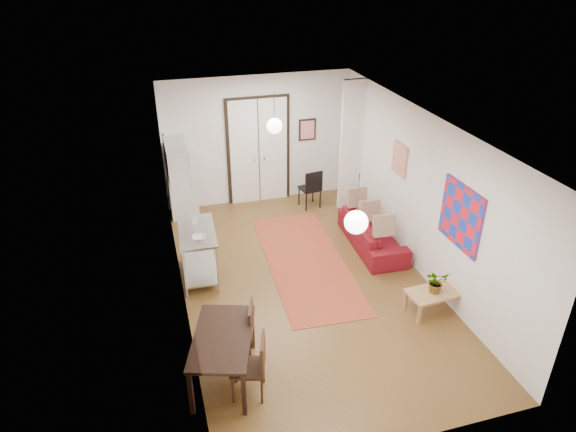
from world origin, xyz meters
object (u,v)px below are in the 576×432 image
object	(u,v)px
fridge	(183,181)
black_side_chair	(309,183)
kitchen_counter	(198,247)
dining_chair_far	(246,358)
dining_table	(223,341)
coffee_table	(434,294)
sofa	(372,233)
dining_chair_near	(236,324)

from	to	relation	value
fridge	black_side_chair	bearing A→B (deg)	-1.69
kitchen_counter	dining_chair_far	size ratio (longest dim) A/B	1.39
kitchen_counter	black_side_chair	bearing A→B (deg)	41.94
kitchen_counter	dining_table	distance (m)	2.56
coffee_table	dining_chair_far	world-z (taller)	dining_chair_far
sofa	fridge	world-z (taller)	fridge
dining_chair_near	dining_chair_far	xyz separation A→B (m)	(0.00, -0.70, 0.00)
sofa	dining_chair_near	world-z (taller)	dining_chair_near
kitchen_counter	dining_table	xyz separation A→B (m)	(0.00, -2.56, 0.04)
dining_table	dining_chair_near	world-z (taller)	dining_chair_near
coffee_table	dining_chair_near	distance (m)	3.25
kitchen_counter	coffee_table	bearing A→B (deg)	-27.09
sofa	dining_chair_near	size ratio (longest dim) A/B	2.16
dining_table	fridge	bearing A→B (deg)	90.00
kitchen_counter	dining_chair_near	xyz separation A→B (m)	(0.26, -2.12, -0.09)
fridge	black_side_chair	distance (m)	2.79
dining_chair_far	black_side_chair	distance (m)	5.62
dining_chair_near	dining_chair_far	size ratio (longest dim) A/B	1.00
sofa	black_side_chair	size ratio (longest dim) A/B	2.16
coffee_table	fridge	bearing A→B (deg)	127.79
coffee_table	black_side_chair	world-z (taller)	black_side_chair
sofa	dining_chair_near	distance (m)	3.87
dining_chair_near	sofa	bearing A→B (deg)	142.83
black_side_chair	coffee_table	bearing A→B (deg)	90.10
dining_chair_near	kitchen_counter	bearing A→B (deg)	-155.64
coffee_table	fridge	world-z (taller)	fridge
sofa	dining_table	xyz separation A→B (m)	(-3.40, -2.68, 0.37)
kitchen_counter	dining_table	size ratio (longest dim) A/B	0.85
kitchen_counter	dining_chair_far	distance (m)	2.83
kitchen_counter	fridge	distance (m)	2.48
dining_chair_far	black_side_chair	xyz separation A→B (m)	(2.50, 5.03, 0.01)
sofa	coffee_table	distance (m)	2.17
coffee_table	dining_table	size ratio (longest dim) A/B	0.61
kitchen_counter	fridge	world-z (taller)	fridge
dining_chair_near	black_side_chair	world-z (taller)	same
fridge	dining_table	bearing A→B (deg)	-86.46
fridge	black_side_chair	xyz separation A→B (m)	(2.76, -0.25, -0.28)
sofa	dining_chair_near	xyz separation A→B (m)	(-3.14, -2.24, 0.24)
sofa	fridge	size ratio (longest dim) A/B	1.21
dining_chair_far	coffee_table	bearing A→B (deg)	120.77
dining_table	dining_chair_near	xyz separation A→B (m)	(0.26, 0.44, -0.13)
sofa	coffee_table	xyz separation A→B (m)	(0.10, -2.17, 0.05)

